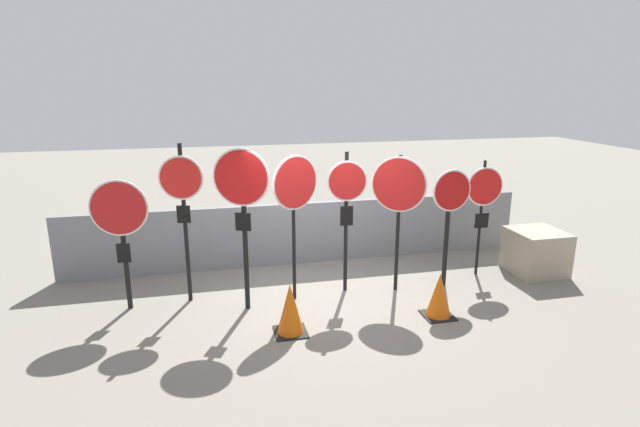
# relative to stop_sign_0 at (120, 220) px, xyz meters

# --- Properties ---
(ground_plane) EXTENTS (40.00, 40.00, 0.00)m
(ground_plane) POSITION_rel_stop_sign_0_xyz_m (3.07, -0.08, -1.46)
(ground_plane) COLOR gray
(fence_back) EXTENTS (8.98, 0.12, 1.21)m
(fence_back) POSITION_rel_stop_sign_0_xyz_m (3.07, 1.45, -0.85)
(fence_back) COLOR slate
(fence_back) RESTS_ON ground
(stop_sign_0) EXTENTS (0.86, 0.17, 2.08)m
(stop_sign_0) POSITION_rel_stop_sign_0_xyz_m (0.00, 0.00, 0.00)
(stop_sign_0) COLOR black
(stop_sign_0) RESTS_ON ground
(stop_sign_1) EXTENTS (0.68, 0.17, 2.57)m
(stop_sign_1) POSITION_rel_stop_sign_0_xyz_m (0.92, 0.10, 0.32)
(stop_sign_1) COLOR black
(stop_sign_1) RESTS_ON ground
(stop_sign_2) EXTENTS (0.80, 0.37, 2.55)m
(stop_sign_2) POSITION_rel_stop_sign_0_xyz_m (1.80, -0.42, 0.37)
(stop_sign_2) COLOR black
(stop_sign_2) RESTS_ON ground
(stop_sign_3) EXTENTS (0.77, 0.44, 2.39)m
(stop_sign_3) POSITION_rel_stop_sign_0_xyz_m (2.62, -0.23, 0.36)
(stop_sign_3) COLOR black
(stop_sign_3) RESTS_ON ground
(stop_sign_4) EXTENTS (0.66, 0.14, 2.39)m
(stop_sign_4) POSITION_rel_stop_sign_0_xyz_m (3.50, -0.08, 0.20)
(stop_sign_4) COLOR black
(stop_sign_4) RESTS_ON ground
(stop_sign_5) EXTENTS (0.77, 0.54, 2.33)m
(stop_sign_5) POSITION_rel_stop_sign_0_xyz_m (4.33, -0.27, 0.27)
(stop_sign_5) COLOR black
(stop_sign_5) RESTS_ON ground
(stop_sign_6) EXTENTS (0.71, 0.16, 2.07)m
(stop_sign_6) POSITION_rel_stop_sign_0_xyz_m (5.25, -0.28, -0.00)
(stop_sign_6) COLOR black
(stop_sign_6) RESTS_ON ground
(stop_sign_7) EXTENTS (0.70, 0.11, 2.13)m
(stop_sign_7) POSITION_rel_stop_sign_0_xyz_m (6.08, 0.07, 0.06)
(stop_sign_7) COLOR black
(stop_sign_7) RESTS_ON ground
(traffic_cone_0) EXTENTS (0.46, 0.46, 0.75)m
(traffic_cone_0) POSITION_rel_stop_sign_0_xyz_m (2.34, -1.31, -1.09)
(traffic_cone_0) COLOR black
(traffic_cone_0) RESTS_ON ground
(traffic_cone_1) EXTENTS (0.45, 0.45, 0.69)m
(traffic_cone_1) POSITION_rel_stop_sign_0_xyz_m (4.62, -1.31, -1.12)
(traffic_cone_1) COLOR black
(traffic_cone_1) RESTS_ON ground
(storage_crate) EXTENTS (0.90, 0.93, 0.81)m
(storage_crate) POSITION_rel_stop_sign_0_xyz_m (7.19, -0.05, -1.05)
(storage_crate) COLOR #9E937A
(storage_crate) RESTS_ON ground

